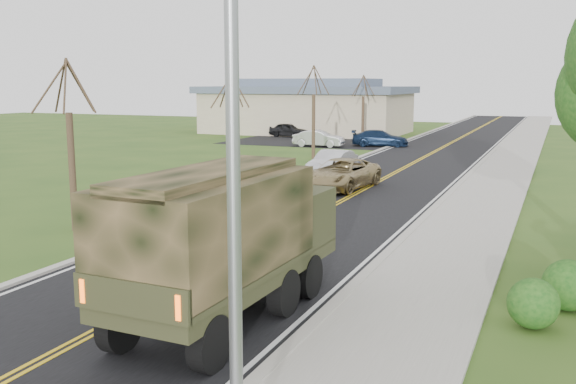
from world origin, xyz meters
The scene contains 16 objects.
road centered at (0.00, 40.00, 0.01)m, with size 8.00×120.00×0.01m, color black.
curb_right centered at (4.15, 40.00, 0.06)m, with size 0.30×120.00×0.12m, color #9E998E.
sidewalk_right centered at (5.90, 40.00, 0.05)m, with size 3.20×120.00×0.10m, color #9E998E.
curb_left centered at (-4.15, 40.00, 0.05)m, with size 0.30×120.00×0.10m, color #9E998E.
street_light centered at (4.90, -0.50, 4.43)m, with size 1.65×0.22×8.00m.
bare_tree_a centered at (-7.00, 10.00, 2.63)m, with size 1.93×2.26×6.08m.
bare_tree_b centered at (-7.00, 22.00, 2.48)m, with size 1.83×2.14×5.73m.
bare_tree_c centered at (-7.00, 34.00, 2.78)m, with size 2.04×2.39×6.42m.
bare_tree_d centered at (-7.00, 46.00, 2.55)m, with size 1.88×2.20×5.91m.
commercial_building centered at (-15.98, 55.97, 2.69)m, with size 25.50×21.50×5.65m.
military_truck centered at (2.22, 4.32, 1.99)m, with size 2.66×7.05×3.47m.
suv_champagne centered at (-1.13, 22.41, 0.75)m, with size 2.48×5.38×1.49m, color #9A8657.
sedan_silver centered at (-3.00, 26.51, 0.73)m, with size 1.54×4.41×1.45m, color silver.
lot_car_dark centered at (-15.57, 50.00, 0.69)m, with size 1.64×4.07×1.39m, color black.
lot_car_silver centered at (-9.57, 42.00, 0.69)m, with size 1.46×4.19×1.38m, color silver.
lot_car_navy centered at (-5.00, 44.33, 0.68)m, with size 1.90×4.68×1.36m, color #0E1C35.
Camera 1 is at (8.80, -7.66, 5.22)m, focal length 40.00 mm.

